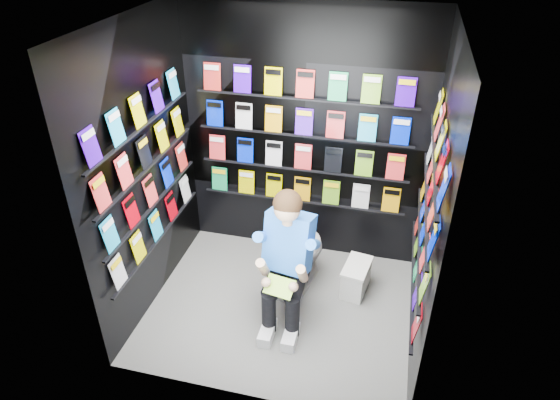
# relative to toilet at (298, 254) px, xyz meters

# --- Properties ---
(floor) EXTENTS (2.40, 2.40, 0.00)m
(floor) POSITION_rel_toilet_xyz_m (-0.09, -0.38, -0.37)
(floor) COLOR slate
(floor) RESTS_ON ground
(ceiling) EXTENTS (2.40, 2.40, 0.00)m
(ceiling) POSITION_rel_toilet_xyz_m (-0.09, -0.38, 2.23)
(ceiling) COLOR white
(ceiling) RESTS_ON floor
(wall_back) EXTENTS (2.40, 0.04, 2.60)m
(wall_back) POSITION_rel_toilet_xyz_m (-0.09, 0.62, 0.93)
(wall_back) COLOR black
(wall_back) RESTS_ON floor
(wall_front) EXTENTS (2.40, 0.04, 2.60)m
(wall_front) POSITION_rel_toilet_xyz_m (-0.09, -1.38, 0.93)
(wall_front) COLOR black
(wall_front) RESTS_ON floor
(wall_left) EXTENTS (0.04, 2.00, 2.60)m
(wall_left) POSITION_rel_toilet_xyz_m (-1.29, -0.38, 0.93)
(wall_left) COLOR black
(wall_left) RESTS_ON floor
(wall_right) EXTENTS (0.04, 2.00, 2.60)m
(wall_right) POSITION_rel_toilet_xyz_m (1.11, -0.38, 0.93)
(wall_right) COLOR black
(wall_right) RESTS_ON floor
(comics_back) EXTENTS (2.10, 0.06, 1.37)m
(comics_back) POSITION_rel_toilet_xyz_m (-0.09, 0.59, 0.94)
(comics_back) COLOR red
(comics_back) RESTS_ON wall_back
(comics_left) EXTENTS (0.06, 1.70, 1.37)m
(comics_left) POSITION_rel_toilet_xyz_m (-1.26, -0.38, 0.94)
(comics_left) COLOR red
(comics_left) RESTS_ON wall_left
(comics_right) EXTENTS (0.06, 1.70, 1.37)m
(comics_right) POSITION_rel_toilet_xyz_m (1.08, -0.38, 0.94)
(comics_right) COLOR red
(comics_right) RESTS_ON wall_right
(toilet) EXTENTS (0.55, 0.81, 0.73)m
(toilet) POSITION_rel_toilet_xyz_m (0.00, 0.00, 0.00)
(toilet) COLOR white
(toilet) RESTS_ON floor
(longbox) EXTENTS (0.26, 0.41, 0.28)m
(longbox) POSITION_rel_toilet_xyz_m (0.58, 0.04, -0.23)
(longbox) COLOR silver
(longbox) RESTS_ON floor
(longbox_lid) EXTENTS (0.29, 0.43, 0.03)m
(longbox_lid) POSITION_rel_toilet_xyz_m (0.58, 0.04, -0.07)
(longbox_lid) COLOR silver
(longbox_lid) RESTS_ON longbox
(reader) EXTENTS (0.68, 0.88, 1.46)m
(reader) POSITION_rel_toilet_xyz_m (0.00, -0.38, 0.42)
(reader) COLOR blue
(reader) RESTS_ON toilet
(held_comic) EXTENTS (0.27, 0.19, 0.10)m
(held_comic) POSITION_rel_toilet_xyz_m (0.00, -0.73, 0.21)
(held_comic) COLOR green
(held_comic) RESTS_ON reader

